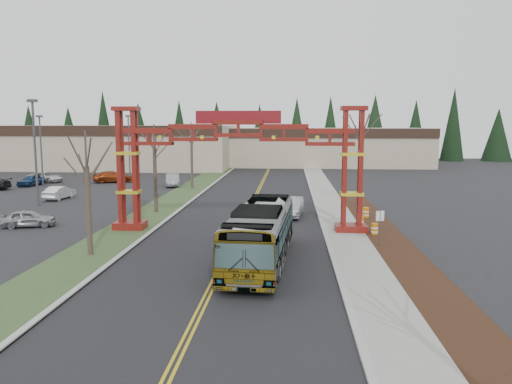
# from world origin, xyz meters

# --- Properties ---
(ground) EXTENTS (200.00, 200.00, 0.00)m
(ground) POSITION_xyz_m (0.00, 0.00, 0.00)
(ground) COLOR black
(ground) RESTS_ON ground
(road) EXTENTS (12.00, 110.00, 0.02)m
(road) POSITION_xyz_m (0.00, 25.00, 0.01)
(road) COLOR black
(road) RESTS_ON ground
(lane_line_left) EXTENTS (0.12, 100.00, 0.01)m
(lane_line_left) POSITION_xyz_m (-0.12, 25.00, 0.03)
(lane_line_left) COLOR gold
(lane_line_left) RESTS_ON road
(lane_line_right) EXTENTS (0.12, 100.00, 0.01)m
(lane_line_right) POSITION_xyz_m (0.12, 25.00, 0.03)
(lane_line_right) COLOR gold
(lane_line_right) RESTS_ON road
(curb_right) EXTENTS (0.30, 110.00, 0.15)m
(curb_right) POSITION_xyz_m (6.15, 25.00, 0.07)
(curb_right) COLOR #A8A8A3
(curb_right) RESTS_ON ground
(sidewalk_right) EXTENTS (2.60, 110.00, 0.14)m
(sidewalk_right) POSITION_xyz_m (7.60, 25.00, 0.08)
(sidewalk_right) COLOR gray
(sidewalk_right) RESTS_ON ground
(landscape_strip) EXTENTS (2.60, 50.00, 0.12)m
(landscape_strip) POSITION_xyz_m (10.20, 10.00, 0.06)
(landscape_strip) COLOR black
(landscape_strip) RESTS_ON ground
(grass_median) EXTENTS (4.00, 110.00, 0.08)m
(grass_median) POSITION_xyz_m (-8.00, 25.00, 0.04)
(grass_median) COLOR #314824
(grass_median) RESTS_ON ground
(curb_left) EXTENTS (0.30, 110.00, 0.15)m
(curb_left) POSITION_xyz_m (-6.15, 25.00, 0.07)
(curb_left) COLOR #A8A8A3
(curb_left) RESTS_ON ground
(gateway_arch) EXTENTS (18.20, 1.60, 8.90)m
(gateway_arch) POSITION_xyz_m (0.00, 18.00, 5.98)
(gateway_arch) COLOR #5E100C
(gateway_arch) RESTS_ON ground
(retail_building_west) EXTENTS (46.00, 22.30, 7.50)m
(retail_building_west) POSITION_xyz_m (-30.00, 71.96, 3.76)
(retail_building_west) COLOR tan
(retail_building_west) RESTS_ON ground
(retail_building_east) EXTENTS (38.00, 20.30, 7.00)m
(retail_building_east) POSITION_xyz_m (10.00, 79.95, 3.51)
(retail_building_east) COLOR tan
(retail_building_east) RESTS_ON ground
(conifer_treeline) EXTENTS (116.10, 5.60, 13.00)m
(conifer_treeline) POSITION_xyz_m (0.25, 92.00, 6.49)
(conifer_treeline) COLOR black
(conifer_treeline) RESTS_ON ground
(transit_bus) EXTENTS (3.56, 11.96, 3.29)m
(transit_bus) POSITION_xyz_m (2.07, 9.70, 1.64)
(transit_bus) COLOR #9D9FA4
(transit_bus) RESTS_ON ground
(silver_sedan) EXTENTS (2.21, 5.00, 1.60)m
(silver_sedan) POSITION_xyz_m (3.78, 24.11, 0.80)
(silver_sedan) COLOR #A5A8AD
(silver_sedan) RESTS_ON ground
(parked_car_near_a) EXTENTS (4.15, 2.57, 1.32)m
(parked_car_near_a) POSITION_xyz_m (-15.92, 18.42, 0.66)
(parked_car_near_a) COLOR #93949A
(parked_car_near_a) RESTS_ON ground
(parked_car_near_b) EXTENTS (1.82, 4.24, 1.36)m
(parked_car_near_b) POSITION_xyz_m (-20.09, 32.32, 0.68)
(parked_car_near_b) COLOR white
(parked_car_near_b) RESTS_ON ground
(parked_car_mid_a) EXTENTS (5.57, 3.91, 1.50)m
(parked_car_mid_a) POSITION_xyz_m (-19.90, 47.50, 0.75)
(parked_car_mid_a) COLOR #923514
(parked_car_mid_a) RESTS_ON ground
(parked_car_mid_b) EXTENTS (2.12, 4.26, 1.39)m
(parked_car_mid_b) POSITION_xyz_m (-28.88, 43.15, 0.70)
(parked_car_mid_b) COLOR navy
(parked_car_mid_b) RESTS_ON ground
(parked_car_far_a) EXTENTS (2.70, 4.93, 1.54)m
(parked_car_far_a) POSITION_xyz_m (-11.00, 43.98, 0.77)
(parked_car_far_a) COLOR #9B9CA3
(parked_car_far_a) RESTS_ON ground
(parked_car_far_b) EXTENTS (5.20, 3.30, 1.34)m
(parked_car_far_b) POSITION_xyz_m (-29.01, 47.08, 0.67)
(parked_car_far_b) COLOR silver
(parked_car_far_b) RESTS_ON ground
(bare_tree_median_near) EXTENTS (3.10, 3.10, 7.30)m
(bare_tree_median_near) POSITION_xyz_m (-8.00, 10.65, 5.22)
(bare_tree_median_near) COLOR #382D26
(bare_tree_median_near) RESTS_ON ground
(bare_tree_median_mid) EXTENTS (3.15, 3.15, 7.68)m
(bare_tree_median_mid) POSITION_xyz_m (-8.00, 25.11, 5.56)
(bare_tree_median_mid) COLOR #382D26
(bare_tree_median_mid) RESTS_ON ground
(bare_tree_median_far) EXTENTS (2.98, 2.98, 7.98)m
(bare_tree_median_far) POSITION_xyz_m (-8.00, 41.37, 5.97)
(bare_tree_median_far) COLOR #382D26
(bare_tree_median_far) RESTS_ON ground
(bare_tree_right_far) EXTENTS (3.50, 3.50, 8.89)m
(bare_tree_right_far) POSITION_xyz_m (10.00, 28.90, 6.53)
(bare_tree_right_far) COLOR #382D26
(bare_tree_right_far) RESTS_ON ground
(light_pole_near) EXTENTS (0.86, 0.43, 9.97)m
(light_pole_near) POSITION_xyz_m (-20.20, 28.13, 5.77)
(light_pole_near) COLOR #3F3F44
(light_pole_near) RESTS_ON ground
(light_pole_mid) EXTENTS (0.76, 0.38, 8.78)m
(light_pole_mid) POSITION_xyz_m (-27.03, 42.57, 5.08)
(light_pole_mid) COLOR #3F3F44
(light_pole_mid) RESTS_ON ground
(light_pole_far) EXTENTS (0.78, 0.39, 9.01)m
(light_pole_far) POSITION_xyz_m (-19.71, 54.05, 5.21)
(light_pole_far) COLOR #3F3F44
(light_pole_far) RESTS_ON ground
(street_sign) EXTENTS (0.52, 0.17, 2.32)m
(street_sign) POSITION_xyz_m (9.26, 13.81, 1.67)
(street_sign) COLOR #3F3F44
(street_sign) RESTS_ON ground
(barrel_south) EXTENTS (0.49, 0.49, 0.90)m
(barrel_south) POSITION_xyz_m (9.50, 17.05, 0.45)
(barrel_south) COLOR orange
(barrel_south) RESTS_ON ground
(barrel_mid) EXTENTS (0.54, 0.54, 1.01)m
(barrel_mid) POSITION_xyz_m (8.77, 18.88, 0.50)
(barrel_mid) COLOR orange
(barrel_mid) RESTS_ON ground
(barrel_north) EXTENTS (0.52, 0.52, 0.96)m
(barrel_north) POSITION_xyz_m (9.85, 23.45, 0.48)
(barrel_north) COLOR orange
(barrel_north) RESTS_ON ground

